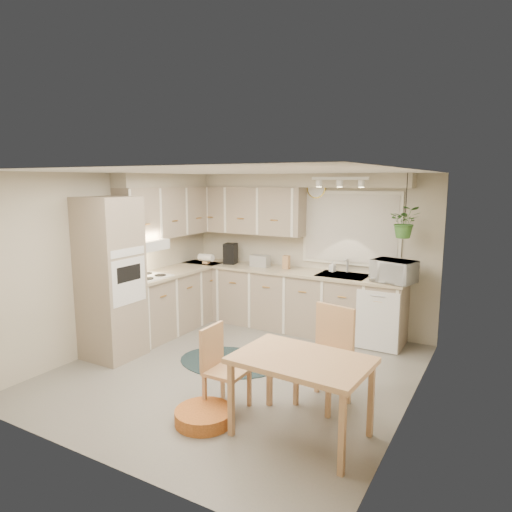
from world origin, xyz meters
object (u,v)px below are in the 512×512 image
Objects in this scene: pet_bed at (204,416)px; microwave at (394,269)px; braided_rug at (229,362)px; chair_back at (323,358)px; chair_left at (227,369)px; dining_table at (301,397)px.

microwave is at bearing 69.27° from pet_bed.
braided_rug is 2.41× the size of microwave.
chair_back is 1.80× the size of pet_bed.
chair_back reaches higher than chair_left.
chair_left is 1.51× the size of pet_bed.
pet_bed is 1.03× the size of microwave.
chair_left is 0.84× the size of chair_back.
dining_table is 0.98m from pet_bed.
dining_table is at bearing 105.94° from chair_back.
chair_left is 1.55× the size of microwave.
chair_left is 0.50m from pet_bed.
pet_bed is at bearing -66.32° from braided_rug.
chair_back is at bearing 125.31° from chair_left.
microwave is at bearing 157.41° from chair_left.
pet_bed is at bearing 58.71° from chair_back.
microwave is (1.68, 1.50, 1.12)m from braided_rug.
pet_bed is at bearing -164.39° from dining_table.
braided_rug is 2.35× the size of pet_bed.
chair_back is 1.32m from pet_bed.
microwave is (1.04, 2.53, 0.70)m from chair_left.
braided_rug is 1.49m from pet_bed.
chair_back is (0.80, 0.57, 0.08)m from chair_left.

